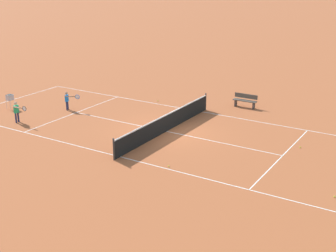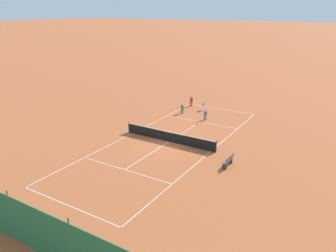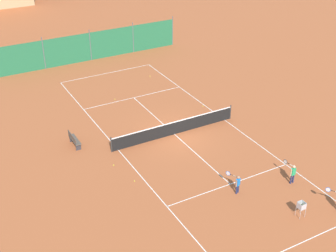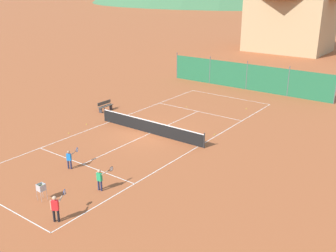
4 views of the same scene
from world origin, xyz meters
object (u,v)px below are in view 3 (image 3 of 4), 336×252
at_px(tennis_net, 174,128).
at_px(tennis_ball_far_corner, 135,181).
at_px(tennis_ball_service_box, 115,99).
at_px(tennis_ball_mid_court, 150,76).
at_px(player_near_service, 292,172).
at_px(tennis_ball_by_net_left, 114,165).
at_px(player_far_service, 237,183).
at_px(ball_hopper, 301,206).
at_px(courtside_bench, 74,140).
at_px(tennis_ball_by_net_right, 203,106).

distance_m(tennis_net, tennis_ball_far_corner, 5.85).
xyz_separation_m(tennis_net, tennis_ball_service_box, (-1.40, 6.81, -0.47)).
relative_size(tennis_ball_mid_court, tennis_ball_far_corner, 1.00).
relative_size(player_near_service, tennis_ball_by_net_left, 18.24).
xyz_separation_m(tennis_ball_mid_court, tennis_ball_service_box, (-4.38, -2.64, 0.00)).
bearing_deg(tennis_ball_mid_court, player_near_service, -89.52).
height_order(player_far_service, tennis_ball_far_corner, player_far_service).
bearing_deg(tennis_net, tennis_ball_by_net_left, -163.72).
distance_m(tennis_ball_mid_court, tennis_ball_service_box, 5.12).
relative_size(player_near_service, ball_hopper, 1.35).
distance_m(ball_hopper, courtside_bench, 14.55).
xyz_separation_m(player_near_service, tennis_ball_by_net_left, (-8.18, 6.47, -0.67)).
distance_m(tennis_net, tennis_ball_by_net_right, 4.65).
bearing_deg(player_near_service, tennis_ball_by_net_right, 85.87).
height_order(player_far_service, tennis_ball_by_net_left, player_far_service).
distance_m(tennis_ball_by_net_right, courtside_bench, 10.26).
bearing_deg(tennis_ball_by_net_left, tennis_ball_service_box, 66.20).
xyz_separation_m(tennis_ball_by_net_right, ball_hopper, (-2.37, -12.92, 0.63)).
xyz_separation_m(player_near_service, tennis_ball_far_corner, (-7.77, 4.40, -0.67)).
relative_size(tennis_ball_mid_court, tennis_ball_service_box, 1.00).
bearing_deg(courtside_bench, tennis_ball_by_net_right, 3.77).
height_order(tennis_ball_far_corner, tennis_ball_by_net_left, same).
xyz_separation_m(tennis_ball_far_corner, tennis_ball_service_box, (3.24, 10.35, 0.00)).
height_order(player_near_service, tennis_ball_far_corner, player_near_service).
bearing_deg(tennis_ball_by_net_right, tennis_ball_far_corner, -144.61).
distance_m(player_far_service, tennis_ball_service_box, 14.07).
bearing_deg(tennis_ball_far_corner, tennis_ball_mid_court, 59.59).
bearing_deg(tennis_ball_mid_court, tennis_ball_far_corner, -120.41).
distance_m(tennis_ball_mid_court, ball_hopper, 19.91).
xyz_separation_m(tennis_ball_by_net_right, tennis_ball_far_corner, (-8.52, -6.05, 0.00)).
relative_size(tennis_ball_mid_court, tennis_ball_by_net_left, 1.00).
distance_m(tennis_ball_by_net_right, ball_hopper, 13.15).
bearing_deg(tennis_ball_by_net_right, tennis_net, -147.08).
relative_size(tennis_net, tennis_ball_by_net_right, 139.09).
height_order(tennis_net, player_far_service, player_far_service).
bearing_deg(player_far_service, tennis_ball_mid_court, 79.32).
height_order(tennis_net, player_near_service, player_near_service).
relative_size(tennis_net, tennis_ball_service_box, 139.09).
xyz_separation_m(player_near_service, tennis_ball_mid_court, (-0.15, 17.39, -0.67)).
height_order(tennis_ball_by_net_right, tennis_ball_service_box, same).
relative_size(tennis_ball_by_net_left, courtside_bench, 0.04).
xyz_separation_m(tennis_net, tennis_ball_by_net_left, (-5.06, -1.48, -0.47)).
xyz_separation_m(tennis_ball_service_box, courtside_bench, (-4.94, -4.97, 0.42)).
xyz_separation_m(tennis_ball_by_net_left, ball_hopper, (6.57, -8.93, 0.63)).
relative_size(tennis_net, courtside_bench, 6.12).
distance_m(player_far_service, tennis_ball_by_net_right, 10.53).
distance_m(player_far_service, courtside_bench, 10.95).
height_order(tennis_ball_service_box, ball_hopper, ball_hopper).
bearing_deg(tennis_ball_by_net_left, ball_hopper, -53.67).
bearing_deg(courtside_bench, tennis_net, -16.18).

